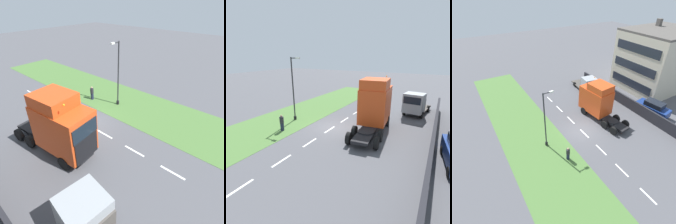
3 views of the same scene
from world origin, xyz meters
The scene contains 10 objects.
ground_plane centered at (0.00, 0.00, 0.00)m, with size 120.00×120.00×0.00m, color #515156.
grass_verge centered at (-6.00, 0.00, 0.01)m, with size 7.00×44.00×0.01m.
lane_markings centered at (0.00, -0.70, 0.00)m, with size 0.16×21.00×0.00m.
boundary_wall centered at (9.00, 0.00, 0.82)m, with size 0.25×24.00×1.64m.
building_block centered at (18.30, 4.19, 4.77)m, with size 11.59×9.44×10.63m.
lorry_cab centered at (3.63, 1.75, 2.48)m, with size 3.27×7.68×5.07m.
flatbed_truck centered at (6.55, 7.78, 1.47)m, with size 2.82×5.75×2.80m.
parked_car centered at (10.77, -1.98, 0.97)m, with size 2.44×4.70×1.98m.
lamp_post centered at (-4.84, -0.10, 3.16)m, with size 1.27×0.31×6.79m.
pedestrian centered at (-3.88, -3.11, 0.78)m, with size 0.39×0.39×1.60m.
Camera 3 is at (-11.07, -14.58, 15.40)m, focal length 30.00 mm.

